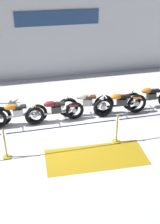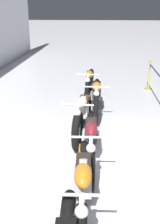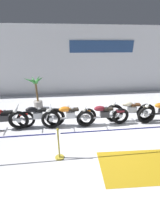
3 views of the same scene
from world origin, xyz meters
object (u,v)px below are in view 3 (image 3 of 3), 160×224
Objects in this scene: motorcycle_maroon_3 at (103,115)px; stanchion_far_left at (72,137)px; motorcycle_cream_4 at (130,111)px; motorcycle_black_1 at (37,117)px; floor_banner at (155,165)px; stanchion_mid_left at (59,148)px; motorcycle_orange_2 at (69,116)px; motorcycle_red_0 at (3,119)px; potted_palm_left_of_row at (37,93)px.

stanchion_far_left is at bearing -128.09° from motorcycle_maroon_3.
motorcycle_cream_4 reaches higher than motorcycle_maroon_3.
motorcycle_black_1 is 4.49m from floor_banner.
motorcycle_maroon_3 is at bearing 51.91° from stanchion_far_left.
stanchion_mid_left is (-1.82, -1.82, -0.10)m from motorcycle_maroon_3.
motorcycle_cream_4 is (1.28, 0.23, 0.02)m from motorcycle_maroon_3.
motorcycle_cream_4 is at bearing 33.45° from stanchion_mid_left.
motorcycle_orange_2 reaches higher than floor_banner.
motorcycle_cream_4 is (4.00, 0.09, 0.00)m from motorcycle_black_1.
motorcycle_red_0 is 5.31m from motorcycle_cream_4.
potted_palm_left_of_row reaches higher than stanchion_mid_left.
stanchion_far_left is (-1.43, -1.82, 0.28)m from motorcycle_maroon_3.
potted_palm_left_of_row is (-4.25, 1.93, 0.38)m from motorcycle_cream_4.
motorcycle_orange_2 is 1.01× the size of motorcycle_maroon_3.
floor_banner is at bearing -35.54° from motorcycle_black_1.
potted_palm_left_of_row is at bearing 111.16° from stanchion_far_left.
motorcycle_red_0 is at bearing -117.69° from potted_palm_left_of_row.
potted_palm_left_of_row is (-0.25, 2.03, 0.38)m from motorcycle_black_1.
motorcycle_cream_4 is 3.72m from stanchion_mid_left.
motorcycle_black_1 is at bearing -0.14° from motorcycle_red_0.
motorcycle_black_1 reaches higher than motorcycle_red_0.
potted_palm_left_of_row reaches higher than motorcycle_cream_4.
motorcycle_cream_4 is 3.40m from stanchion_far_left.
stanchion_far_left is (1.29, -1.95, 0.26)m from motorcycle_black_1.
stanchion_far_left is at bearing -36.92° from motorcycle_red_0.
motorcycle_cream_4 is at bearing 37.13° from stanchion_far_left.
motorcycle_maroon_3 is 2.15× the size of stanchion_mid_left.
stanchion_far_left reaches higher than motorcycle_cream_4.
stanchion_far_left is at bearing 0.00° from stanchion_mid_left.
floor_banner is (3.64, -2.60, -0.48)m from motorcycle_black_1.
stanchion_mid_left is at bearing -135.03° from motorcycle_maroon_3.
motorcycle_maroon_3 reaches higher than motorcycle_red_0.
floor_banner is at bearing -47.14° from motorcycle_orange_2.
motorcycle_cream_4 is at bearing 10.12° from motorcycle_maroon_3.
motorcycle_cream_4 is at bearing -24.49° from potted_palm_left_of_row.
motorcycle_black_1 is at bearing 147.21° from floor_banner.
motorcycle_cream_4 is 0.21× the size of stanchion_far_left.
potted_palm_left_of_row reaches higher than motorcycle_maroon_3.
motorcycle_black_1 reaches higher than motorcycle_maroon_3.
floor_banner is (4.95, -2.60, -0.46)m from motorcycle_red_0.
stanchion_far_left is 2.54m from floor_banner.
motorcycle_black_1 is 4.00m from motorcycle_cream_4.
potted_palm_left_of_row is at bearing 62.31° from motorcycle_red_0.
motorcycle_red_0 is 3.27m from stanchion_far_left.
motorcycle_cream_4 is 4.68m from potted_palm_left_of_row.
motorcycle_orange_2 reaches higher than motorcycle_maroon_3.
stanchion_mid_left reaches higher than floor_banner.
motorcycle_maroon_3 is 3.69m from potted_palm_left_of_row.
motorcycle_cream_4 is 0.71× the size of floor_banner.
motorcycle_orange_2 is 3.46m from floor_banner.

